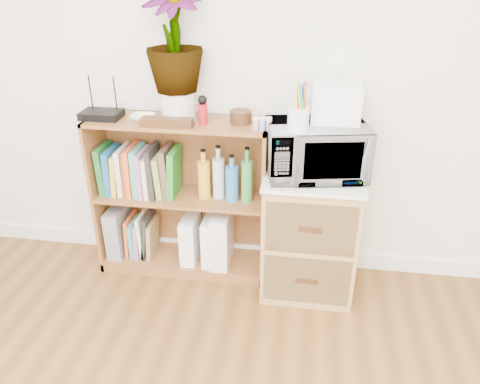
# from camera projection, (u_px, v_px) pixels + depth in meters

# --- Properties ---
(skirting_board) EXTENTS (4.00, 0.02, 0.10)m
(skirting_board) POSITION_uv_depth(u_px,v_px,m) (244.00, 250.00, 3.00)
(skirting_board) COLOR white
(skirting_board) RESTS_ON ground
(bookshelf) EXTENTS (1.00, 0.30, 0.95)m
(bookshelf) POSITION_uv_depth(u_px,v_px,m) (182.00, 198.00, 2.73)
(bookshelf) COLOR brown
(bookshelf) RESTS_ON ground
(wicker_unit) EXTENTS (0.50, 0.45, 0.70)m
(wicker_unit) POSITION_uv_depth(u_px,v_px,m) (309.00, 233.00, 2.62)
(wicker_unit) COLOR #9E7542
(wicker_unit) RESTS_ON ground
(microwave) EXTENTS (0.55, 0.43, 0.27)m
(microwave) POSITION_uv_depth(u_px,v_px,m) (316.00, 150.00, 2.39)
(microwave) COLOR silver
(microwave) RESTS_ON wicker_unit
(pen_cup) EXTENTS (0.10, 0.10, 0.11)m
(pen_cup) POSITION_uv_depth(u_px,v_px,m) (298.00, 119.00, 2.22)
(pen_cup) COLOR white
(pen_cup) RESTS_ON microwave
(small_appliance) EXTENTS (0.24, 0.20, 0.19)m
(small_appliance) POSITION_uv_depth(u_px,v_px,m) (336.00, 102.00, 2.34)
(small_appliance) COLOR white
(small_appliance) RESTS_ON microwave
(router) EXTENTS (0.22, 0.15, 0.04)m
(router) POSITION_uv_depth(u_px,v_px,m) (102.00, 115.00, 2.55)
(router) COLOR black
(router) RESTS_ON bookshelf
(white_bowl) EXTENTS (0.13, 0.13, 0.03)m
(white_bowl) POSITION_uv_depth(u_px,v_px,m) (143.00, 118.00, 2.51)
(white_bowl) COLOR white
(white_bowl) RESTS_ON bookshelf
(plant_pot) EXTENTS (0.18, 0.18, 0.16)m
(plant_pot) POSITION_uv_depth(u_px,v_px,m) (178.00, 105.00, 2.50)
(plant_pot) COLOR silver
(plant_pot) RESTS_ON bookshelf
(potted_plant) EXTENTS (0.30, 0.30, 0.54)m
(potted_plant) POSITION_uv_depth(u_px,v_px,m) (174.00, 38.00, 2.34)
(potted_plant) COLOR #427B31
(potted_plant) RESTS_ON plant_pot
(trinket_box) EXTENTS (0.27, 0.07, 0.04)m
(trinket_box) POSITION_uv_depth(u_px,v_px,m) (167.00, 122.00, 2.42)
(trinket_box) COLOR #39210F
(trinket_box) RESTS_ON bookshelf
(kokeshi_doll) EXTENTS (0.05, 0.05, 0.11)m
(kokeshi_doll) POSITION_uv_depth(u_px,v_px,m) (203.00, 114.00, 2.44)
(kokeshi_doll) COLOR #A21419
(kokeshi_doll) RESTS_ON bookshelf
(wooden_bowl) EXTENTS (0.11, 0.11, 0.07)m
(wooden_bowl) POSITION_uv_depth(u_px,v_px,m) (241.00, 117.00, 2.47)
(wooden_bowl) COLOR #37210F
(wooden_bowl) RESTS_ON bookshelf
(paint_jars) EXTENTS (0.11, 0.04, 0.06)m
(paint_jars) POSITION_uv_depth(u_px,v_px,m) (262.00, 125.00, 2.36)
(paint_jars) COLOR pink
(paint_jars) RESTS_ON bookshelf
(file_box) EXTENTS (0.09, 0.24, 0.31)m
(file_box) POSITION_uv_depth(u_px,v_px,m) (119.00, 230.00, 2.90)
(file_box) COLOR gray
(file_box) RESTS_ON bookshelf
(magazine_holder_left) EXTENTS (0.09, 0.23, 0.28)m
(magazine_holder_left) POSITION_uv_depth(u_px,v_px,m) (191.00, 238.00, 2.84)
(magazine_holder_left) COLOR white
(magazine_holder_left) RESTS_ON bookshelf
(magazine_holder_mid) EXTENTS (0.09, 0.24, 0.29)m
(magazine_holder_mid) POSITION_uv_depth(u_px,v_px,m) (212.00, 239.00, 2.82)
(magazine_holder_mid) COLOR white
(magazine_holder_mid) RESTS_ON bookshelf
(magazine_holder_right) EXTENTS (0.11, 0.27, 0.34)m
(magazine_holder_right) POSITION_uv_depth(u_px,v_px,m) (222.00, 237.00, 2.80)
(magazine_holder_right) COLOR white
(magazine_holder_right) RESTS_ON bookshelf
(cookbooks) EXTENTS (0.45, 0.20, 0.30)m
(cookbooks) POSITION_uv_depth(u_px,v_px,m) (140.00, 171.00, 2.69)
(cookbooks) COLOR #1A6125
(cookbooks) RESTS_ON bookshelf
(liquor_bottles) EXTENTS (0.31, 0.07, 0.31)m
(liquor_bottles) POSITION_uv_depth(u_px,v_px,m) (225.00, 175.00, 2.62)
(liquor_bottles) COLOR gold
(liquor_bottles) RESTS_ON bookshelf
(lower_books) EXTENTS (0.18, 0.19, 0.28)m
(lower_books) POSITION_uv_depth(u_px,v_px,m) (142.00, 235.00, 2.90)
(lower_books) COLOR #CE5224
(lower_books) RESTS_ON bookshelf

